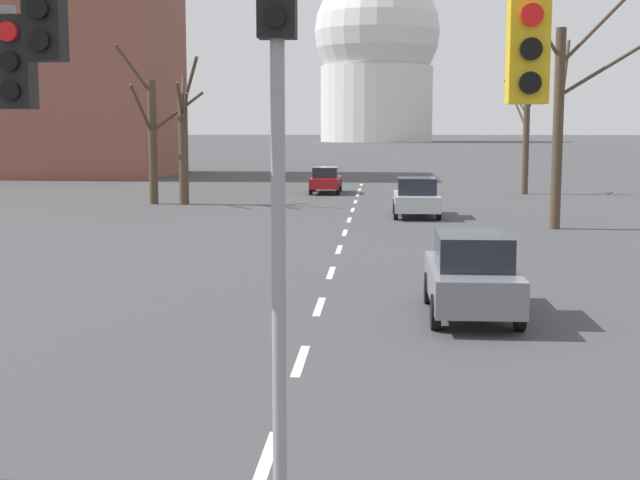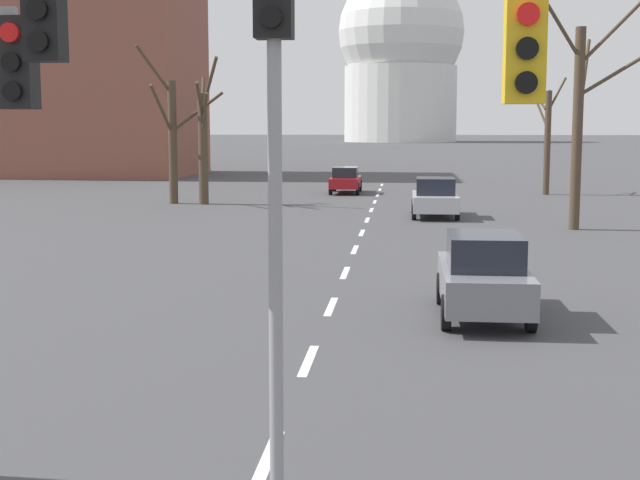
% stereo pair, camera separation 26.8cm
% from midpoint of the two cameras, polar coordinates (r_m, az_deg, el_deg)
% --- Properties ---
extents(lane_stripe_1, '(0.16, 2.00, 0.01)m').
position_cam_midpoint_polar(lane_stripe_1, '(10.73, -2.69, -13.91)').
color(lane_stripe_1, silver).
rests_on(lane_stripe_1, ground_plane).
extents(lane_stripe_2, '(0.16, 2.00, 0.01)m').
position_cam_midpoint_polar(lane_stripe_2, '(14.98, -0.22, -7.71)').
color(lane_stripe_2, silver).
rests_on(lane_stripe_2, ground_plane).
extents(lane_stripe_3, '(0.16, 2.00, 0.01)m').
position_cam_midpoint_polar(lane_stripe_3, '(19.35, 1.11, -4.27)').
color(lane_stripe_3, silver).
rests_on(lane_stripe_3, ground_plane).
extents(lane_stripe_4, '(0.16, 2.00, 0.01)m').
position_cam_midpoint_polar(lane_stripe_4, '(23.76, 1.95, -2.10)').
color(lane_stripe_4, silver).
rests_on(lane_stripe_4, ground_plane).
extents(lane_stripe_5, '(0.16, 2.00, 0.01)m').
position_cam_midpoint_polar(lane_stripe_5, '(28.20, 2.52, -0.62)').
color(lane_stripe_5, silver).
rests_on(lane_stripe_5, ground_plane).
extents(lane_stripe_6, '(0.16, 2.00, 0.01)m').
position_cam_midpoint_polar(lane_stripe_6, '(32.66, 2.93, 0.47)').
color(lane_stripe_6, silver).
rests_on(lane_stripe_6, ground_plane).
extents(lane_stripe_7, '(0.16, 2.00, 0.01)m').
position_cam_midpoint_polar(lane_stripe_7, '(37.13, 3.25, 1.29)').
color(lane_stripe_7, silver).
rests_on(lane_stripe_7, ground_plane).
extents(lane_stripe_8, '(0.16, 2.00, 0.01)m').
position_cam_midpoint_polar(lane_stripe_8, '(41.60, 3.49, 1.93)').
color(lane_stripe_8, silver).
rests_on(lane_stripe_8, ground_plane).
extents(lane_stripe_9, '(0.16, 2.00, 0.01)m').
position_cam_midpoint_polar(lane_stripe_9, '(46.08, 3.69, 2.45)').
color(lane_stripe_9, silver).
rests_on(lane_stripe_9, ground_plane).
extents(lane_stripe_10, '(0.16, 2.00, 0.01)m').
position_cam_midpoint_polar(lane_stripe_10, '(50.57, 3.86, 2.88)').
color(lane_stripe_10, silver).
rests_on(lane_stripe_10, ground_plane).
extents(lane_stripe_11, '(0.16, 2.00, 0.01)m').
position_cam_midpoint_polar(lane_stripe_11, '(55.05, 3.99, 3.24)').
color(lane_stripe_11, silver).
rests_on(lane_stripe_11, ground_plane).
extents(lane_stripe_12, '(0.16, 2.00, 0.01)m').
position_cam_midpoint_polar(lane_stripe_12, '(59.54, 4.11, 3.54)').
color(lane_stripe_12, silver).
rests_on(lane_stripe_12, ground_plane).
extents(traffic_signal_centre_tall, '(2.60, 0.34, 5.77)m').
position_cam_midpoint_polar(traffic_signal_centre_tall, '(8.74, -7.03, 10.55)').
color(traffic_signal_centre_tall, gray).
rests_on(traffic_signal_centre_tall, ground_plane).
extents(sedan_near_left, '(1.97, 4.40, 1.70)m').
position_cam_midpoint_polar(sedan_near_left, '(38.58, 7.56, 2.72)').
color(sedan_near_left, '#B7B7BC').
rests_on(sedan_near_left, ground_plane).
extents(sedan_near_right, '(1.73, 4.33, 1.54)m').
position_cam_midpoint_polar(sedan_near_right, '(51.90, 1.80, 3.88)').
color(sedan_near_right, maroon).
rests_on(sedan_near_right, ground_plane).
extents(sedan_mid_centre, '(1.78, 4.14, 1.73)m').
position_cam_midpoint_polar(sedan_mid_centre, '(18.43, 10.83, -2.25)').
color(sedan_mid_centre, slate).
rests_on(sedan_mid_centre, ground_plane).
extents(bare_tree_left_near, '(4.01, 2.96, 7.84)m').
position_cam_midpoint_polar(bare_tree_left_near, '(45.36, -9.25, 6.61)').
color(bare_tree_left_near, '#473828').
rests_on(bare_tree_left_near, ground_plane).
extents(bare_tree_right_near, '(2.06, 2.77, 6.65)m').
position_cam_midpoint_polar(bare_tree_right_near, '(52.60, 14.45, 6.49)').
color(bare_tree_right_near, '#473828').
rests_on(bare_tree_right_near, ground_plane).
extents(bare_tree_left_far, '(1.46, 3.60, 7.22)m').
position_cam_midpoint_polar(bare_tree_left_far, '(44.78, -7.30, 6.38)').
color(bare_tree_left_far, '#473828').
rests_on(bare_tree_left_far, ground_plane).
extents(bare_tree_right_far, '(4.54, 3.22, 8.68)m').
position_cam_midpoint_polar(bare_tree_right_far, '(34.91, 16.58, 7.60)').
color(bare_tree_right_far, '#473828').
rests_on(bare_tree_right_far, ground_plane).
extents(capitol_dome, '(30.97, 30.97, 43.75)m').
position_cam_midpoint_polar(capitol_dome, '(225.85, 5.23, 11.70)').
color(capitol_dome, silver).
rests_on(capitol_dome, ground_plane).
extents(apartment_block_left, '(18.00, 14.00, 21.27)m').
position_cam_midpoint_polar(apartment_block_left, '(74.64, -15.16, 12.24)').
color(apartment_block_left, brown).
rests_on(apartment_block_left, ground_plane).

